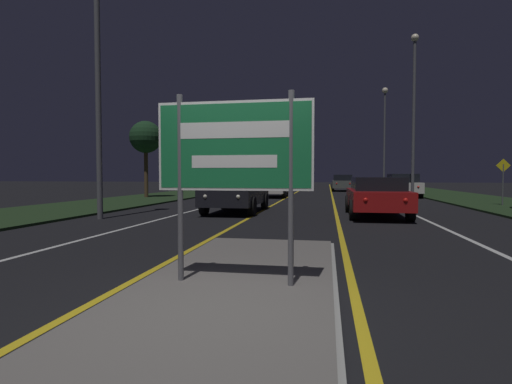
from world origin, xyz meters
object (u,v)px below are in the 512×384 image
object	(u,v)px
car_receding_1	(402,185)
car_receding_2	(342,183)
highway_sign	(234,153)
streetlight_left_near	(97,22)
car_approaching_2	(262,182)
streetlight_right_far	(385,122)
car_approaching_1	(274,186)
car_approaching_0	(237,193)
car_receding_0	(376,195)
warning_sign	(503,177)
car_receding_3	(341,181)
streetlight_right_near	(414,101)

from	to	relation	value
car_receding_1	car_receding_2	bearing A→B (deg)	109.93
highway_sign	streetlight_left_near	world-z (taller)	streetlight_left_near
car_approaching_2	streetlight_right_far	bearing A→B (deg)	-4.25
car_approaching_1	highway_sign	bearing A→B (deg)	-83.68
highway_sign	streetlight_left_near	distance (m)	10.52
streetlight_left_near	car_approaching_0	xyz separation A→B (m)	(3.85, 3.20, -5.59)
car_receding_0	car_approaching_2	world-z (taller)	car_approaching_2
highway_sign	car_approaching_2	bearing A→B (deg)	98.75
car_receding_2	car_approaching_0	size ratio (longest dim) A/B	0.98
streetlight_left_near	car_receding_0	distance (m)	10.82
car_approaching_1	warning_sign	size ratio (longest dim) A/B	2.28
car_approaching_1	warning_sign	xyz separation A→B (m)	(11.22, -6.45, 0.63)
streetlight_left_near	car_receding_2	world-z (taller)	streetlight_left_near
car_receding_3	car_approaching_2	xyz separation A→B (m)	(-8.48, -8.46, 0.00)
car_receding_0	car_receding_3	world-z (taller)	car_receding_3
car_receding_2	car_approaching_1	bearing A→B (deg)	-113.80
car_receding_1	car_approaching_2	world-z (taller)	car_receding_1
streetlight_right_far	car_approaching_2	distance (m)	13.63
highway_sign	car_receding_2	size ratio (longest dim) A/B	0.52
highway_sign	streetlight_right_far	world-z (taller)	streetlight_right_far
car_receding_0	car_receding_1	xyz separation A→B (m)	(3.13, 13.12, 0.06)
car_approaching_0	warning_sign	distance (m)	12.08
highway_sign	streetlight_right_far	distance (m)	37.02
highway_sign	car_approaching_2	world-z (taller)	highway_sign
highway_sign	car_approaching_2	distance (m)	37.46
car_approaching_1	car_receding_0	bearing A→B (deg)	-66.45
streetlight_left_near	car_receding_1	bearing A→B (deg)	51.98
streetlight_right_near	car_receding_1	xyz separation A→B (m)	(-0.22, 2.18, -5.03)
highway_sign	streetlight_right_near	xyz separation A→B (m)	(6.14, 20.42, 4.13)
car_receding_1	car_approaching_0	world-z (taller)	car_receding_1
streetlight_right_far	car_receding_1	size ratio (longest dim) A/B	2.31
streetlight_right_near	highway_sign	bearing A→B (deg)	-106.73
car_approaching_2	warning_sign	world-z (taller)	warning_sign
car_approaching_2	car_receding_0	bearing A→B (deg)	-72.88
car_approaching_1	car_approaching_2	size ratio (longest dim) A/B	1.12
highway_sign	car_approaching_2	size ratio (longest dim) A/B	0.55
streetlight_right_far	car_receding_3	size ratio (longest dim) A/B	2.08
car_receding_2	streetlight_left_near	bearing A→B (deg)	-109.01
car_receding_0	car_approaching_0	distance (m)	5.18
car_receding_1	car_approaching_2	size ratio (longest dim) A/B	1.02
car_approaching_1	car_approaching_2	bearing A→B (deg)	101.98
car_receding_0	car_receding_2	world-z (taller)	car_receding_2
streetlight_right_far	car_approaching_1	world-z (taller)	streetlight_right_far
streetlight_left_near	warning_sign	size ratio (longest dim) A/B	4.35
car_receding_0	car_approaching_0	bearing A→B (deg)	170.55
car_approaching_2	car_receding_2	bearing A→B (deg)	-30.77
warning_sign	car_receding_0	bearing A→B (deg)	-138.72
car_receding_0	warning_sign	xyz separation A→B (m)	(6.09, 5.34, 0.61)
car_receding_2	car_approaching_0	world-z (taller)	car_receding_2
streetlight_right_near	car_approaching_0	world-z (taller)	streetlight_right_near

